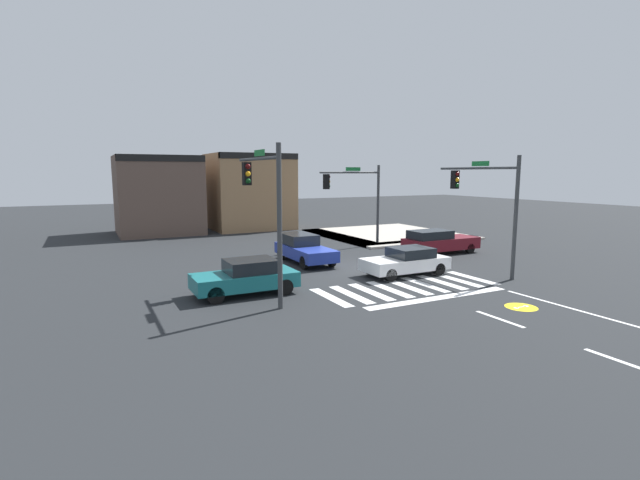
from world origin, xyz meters
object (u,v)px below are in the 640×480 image
object	(u,v)px
traffic_signal_northeast	(356,191)
traffic_signal_southwest	(264,195)
car_white	(406,261)
traffic_signal_southeast	(486,194)
car_teal	(246,277)
car_blue	(303,248)
car_maroon	(438,242)

from	to	relation	value
traffic_signal_northeast	traffic_signal_southwest	world-z (taller)	traffic_signal_southwest
car_white	traffic_signal_southeast	bearing A→B (deg)	161.69
traffic_signal_southeast	car_teal	size ratio (longest dim) A/B	1.37
traffic_signal_southwest	car_blue	bearing A→B (deg)	-36.37
car_white	car_teal	world-z (taller)	car_teal
car_white	car_maroon	bearing A→B (deg)	-144.35
car_teal	car_white	bearing A→B (deg)	179.93
traffic_signal_southeast	car_teal	world-z (taller)	traffic_signal_southeast
traffic_signal_southwest	traffic_signal_southeast	xyz separation A→B (m)	(11.24, -0.35, -0.17)
car_maroon	car_white	bearing A→B (deg)	-144.35
traffic_signal_northeast	car_teal	size ratio (longest dim) A/B	1.30
traffic_signal_southwest	car_teal	world-z (taller)	traffic_signal_southwest
car_maroon	traffic_signal_northeast	bearing A→B (deg)	122.63
car_white	car_maroon	xyz separation A→B (m)	(5.39, 3.86, 0.08)
traffic_signal_southwest	car_maroon	size ratio (longest dim) A/B	1.24
car_teal	car_blue	distance (m)	7.13
car_white	car_blue	bearing A→B (deg)	-59.42
traffic_signal_northeast	car_teal	world-z (taller)	traffic_signal_northeast
traffic_signal_northeast	car_teal	xyz separation A→B (m)	(-10.36, -8.57, -2.95)
traffic_signal_northeast	car_maroon	world-z (taller)	traffic_signal_northeast
car_teal	car_blue	xyz separation A→B (m)	(4.94, 5.15, 0.04)
car_white	car_teal	size ratio (longest dim) A/B	1.01
traffic_signal_northeast	car_white	size ratio (longest dim) A/B	1.29
traffic_signal_northeast	car_teal	bearing A→B (deg)	39.60
car_white	traffic_signal_southwest	bearing A→B (deg)	6.75
traffic_signal_northeast	car_blue	distance (m)	7.03
traffic_signal_northeast	traffic_signal_southeast	size ratio (longest dim) A/B	0.95
traffic_signal_northeast	traffic_signal_southwest	bearing A→B (deg)	43.79
traffic_signal_southwest	car_maroon	bearing A→B (deg)	-69.76
traffic_signal_southwest	traffic_signal_southeast	size ratio (longest dim) A/B	1.05
traffic_signal_southeast	car_teal	distance (m)	12.19
car_teal	car_maroon	xyz separation A→B (m)	(13.37, 3.85, 0.02)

